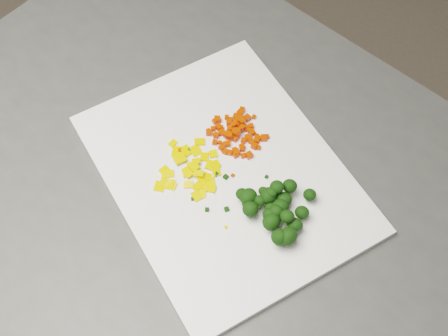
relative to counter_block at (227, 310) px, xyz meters
The scene contains 157 objects.
ground 0.62m from the counter_block, 158.97° to the right, with size 4.00×4.00×0.00m, color #7D6A58.
counter_block is the anchor object (origin of this frame).
cutting_board 0.46m from the counter_block, 127.36° to the left, with size 0.41×0.32×0.01m, color white.
carrot_pile 0.49m from the counter_block, 115.07° to the left, with size 0.09×0.09×0.03m, color red, non-canonical shape.
pepper_pile 0.48m from the counter_block, 165.50° to the left, with size 0.11×0.11×0.01m, color yellow, non-canonical shape.
broccoli_pile 0.49m from the counter_block, 25.87° to the left, with size 0.11×0.11×0.05m, color black, non-canonical shape.
carrot_cube_0 0.48m from the counter_block, 107.97° to the left, with size 0.01×0.01×0.01m, color red.
carrot_cube_1 0.48m from the counter_block, 120.22° to the left, with size 0.01×0.01×0.01m, color red.
carrot_cube_2 0.48m from the counter_block, 109.72° to the left, with size 0.01×0.01×0.01m, color red.
carrot_cube_3 0.48m from the counter_block, 115.30° to the left, with size 0.01×0.01×0.01m, color red.
carrot_cube_4 0.47m from the counter_block, 109.46° to the left, with size 0.01×0.01×0.01m, color red.
carrot_cube_5 0.49m from the counter_block, 120.75° to the left, with size 0.01×0.01×0.01m, color red.
carrot_cube_6 0.49m from the counter_block, 113.40° to the left, with size 0.01×0.01×0.01m, color red.
carrot_cube_7 0.48m from the counter_block, 101.54° to the left, with size 0.01×0.01×0.01m, color red.
carrot_cube_8 0.49m from the counter_block, 115.87° to the left, with size 0.01×0.01×0.01m, color red.
carrot_cube_9 0.49m from the counter_block, 129.53° to the left, with size 0.01×0.01×0.01m, color red.
carrot_cube_10 0.48m from the counter_block, 116.38° to the left, with size 0.01×0.01×0.01m, color red.
carrot_cube_11 0.48m from the counter_block, 100.58° to the left, with size 0.01×0.01×0.01m, color red.
carrot_cube_12 0.48m from the counter_block, 134.63° to the left, with size 0.01×0.01×0.01m, color red.
carrot_cube_13 0.48m from the counter_block, 128.16° to the left, with size 0.01×0.01×0.01m, color red.
carrot_cube_14 0.48m from the counter_block, 113.60° to the left, with size 0.01×0.01×0.01m, color red.
carrot_cube_15 0.48m from the counter_block, 103.93° to the left, with size 0.01×0.01×0.01m, color red.
carrot_cube_16 0.47m from the counter_block, 127.28° to the left, with size 0.01×0.01×0.01m, color red.
carrot_cube_17 0.49m from the counter_block, 116.77° to the left, with size 0.01×0.01×0.01m, color red.
carrot_cube_18 0.48m from the counter_block, 100.41° to the left, with size 0.01×0.01×0.01m, color red.
carrot_cube_19 0.49m from the counter_block, 110.64° to the left, with size 0.01×0.01×0.01m, color red.
carrot_cube_20 0.49m from the counter_block, 115.61° to the left, with size 0.01×0.01×0.01m, color red.
carrot_cube_21 0.48m from the counter_block, 109.72° to the left, with size 0.01×0.01×0.01m, color red.
carrot_cube_22 0.48m from the counter_block, 110.61° to the left, with size 0.01×0.01×0.01m, color red.
carrot_cube_23 0.48m from the counter_block, 95.28° to the left, with size 0.01×0.01×0.01m, color red.
carrot_cube_24 0.49m from the counter_block, 120.97° to the left, with size 0.01×0.01×0.01m, color red.
carrot_cube_25 0.49m from the counter_block, 118.33° to the left, with size 0.01×0.01×0.01m, color red.
carrot_cube_26 0.49m from the counter_block, 116.57° to the left, with size 0.01×0.01×0.01m, color red.
carrot_cube_27 0.48m from the counter_block, 132.02° to the left, with size 0.01×0.01×0.01m, color red.
carrot_cube_28 0.47m from the counter_block, 124.32° to the left, with size 0.01×0.01×0.01m, color red.
carrot_cube_29 0.49m from the counter_block, 122.38° to the left, with size 0.01×0.01×0.01m, color red.
carrot_cube_30 0.48m from the counter_block, 130.00° to the left, with size 0.01×0.01×0.01m, color red.
carrot_cube_31 0.49m from the counter_block, 107.28° to the left, with size 0.01×0.01×0.01m, color red.
carrot_cube_32 0.48m from the counter_block, 105.40° to the left, with size 0.01×0.01×0.01m, color red.
carrot_cube_33 0.49m from the counter_block, 114.29° to the left, with size 0.01×0.01×0.01m, color red.
carrot_cube_34 0.49m from the counter_block, 118.21° to the left, with size 0.01×0.01×0.01m, color red.
carrot_cube_35 0.49m from the counter_block, 115.03° to the left, with size 0.01×0.01×0.01m, color red.
carrot_cube_36 0.49m from the counter_block, 123.82° to the left, with size 0.01×0.01×0.01m, color red.
carrot_cube_37 0.48m from the counter_block, 121.80° to the left, with size 0.01×0.01×0.01m, color red.
carrot_cube_38 0.49m from the counter_block, 115.10° to the left, with size 0.01×0.01×0.01m, color red.
carrot_cube_39 0.49m from the counter_block, 115.45° to the left, with size 0.01×0.01×0.01m, color red.
carrot_cube_40 0.48m from the counter_block, 96.77° to the left, with size 0.01×0.01×0.01m, color red.
carrot_cube_41 0.48m from the counter_block, 106.20° to the left, with size 0.01×0.01×0.01m, color red.
carrot_cube_42 0.48m from the counter_block, 124.42° to the left, with size 0.01×0.01×0.01m, color red.
carrot_cube_43 0.49m from the counter_block, 117.47° to the left, with size 0.01×0.01×0.01m, color red.
carrot_cube_44 0.49m from the counter_block, 116.15° to the left, with size 0.01×0.01×0.01m, color red.
carrot_cube_45 0.48m from the counter_block, 109.29° to the left, with size 0.01×0.01×0.01m, color red.
carrot_cube_46 0.47m from the counter_block, 113.68° to the left, with size 0.01×0.01×0.01m, color red.
carrot_cube_47 0.49m from the counter_block, 119.93° to the left, with size 0.01×0.01×0.01m, color red.
carrot_cube_48 0.48m from the counter_block, 134.66° to the left, with size 0.01×0.01×0.01m, color red.
carrot_cube_49 0.47m from the counter_block, 101.39° to the left, with size 0.01×0.01×0.01m, color red.
carrot_cube_50 0.48m from the counter_block, 117.78° to the left, with size 0.01×0.01×0.01m, color red.
carrot_cube_51 0.49m from the counter_block, 128.39° to the left, with size 0.01×0.01×0.01m, color red.
carrot_cube_52 0.48m from the counter_block, 126.28° to the left, with size 0.01×0.01×0.01m, color red.
carrot_cube_53 0.49m from the counter_block, 120.78° to the left, with size 0.01×0.01×0.01m, color red.
carrot_cube_54 0.49m from the counter_block, 114.98° to the left, with size 0.01×0.01×0.01m, color red.
carrot_cube_55 0.47m from the counter_block, 115.39° to the left, with size 0.01×0.01×0.01m, color red.
carrot_cube_56 0.48m from the counter_block, 106.80° to the left, with size 0.01×0.01×0.01m, color red.
carrot_cube_57 0.49m from the counter_block, 107.20° to the left, with size 0.01×0.01×0.01m, color red.
carrot_cube_58 0.49m from the counter_block, 115.59° to the left, with size 0.01×0.01×0.01m, color red.
carrot_cube_59 0.48m from the counter_block, 126.17° to the left, with size 0.01×0.01×0.01m, color red.
carrot_cube_60 0.47m from the counter_block, 114.26° to the left, with size 0.01×0.01×0.01m, color red.
carrot_cube_61 0.49m from the counter_block, 112.44° to the left, with size 0.01×0.01×0.01m, color red.
carrot_cube_62 0.48m from the counter_block, 130.79° to the left, with size 0.01×0.01×0.01m, color red.
carrot_cube_63 0.49m from the counter_block, 127.72° to the left, with size 0.01×0.01×0.01m, color red.
carrot_cube_64 0.49m from the counter_block, 117.48° to the left, with size 0.01×0.01×0.01m, color red.
carrot_cube_65 0.49m from the counter_block, 114.53° to the left, with size 0.01×0.01×0.01m, color red.
carrot_cube_66 0.49m from the counter_block, 121.33° to the left, with size 0.01×0.01×0.01m, color red.
carrot_cube_67 0.47m from the counter_block, 120.03° to the left, with size 0.01×0.01×0.01m, color red.
carrot_cube_68 0.48m from the counter_block, 108.16° to the left, with size 0.01×0.01×0.01m, color red.
carrot_cube_69 0.48m from the counter_block, 131.45° to the left, with size 0.01×0.01×0.01m, color red.
carrot_cube_70 0.48m from the counter_block, 96.74° to the left, with size 0.01×0.01×0.01m, color red.
carrot_cube_71 0.47m from the counter_block, 115.65° to the left, with size 0.01×0.01×0.01m, color red.
carrot_cube_72 0.48m from the counter_block, 127.56° to the left, with size 0.01×0.01×0.01m, color red.
carrot_cube_73 0.47m from the counter_block, 115.39° to the left, with size 0.01×0.01×0.01m, color red.
carrot_cube_74 0.48m from the counter_block, 100.20° to the left, with size 0.01×0.01×0.01m, color red.
carrot_cube_75 0.47m from the counter_block, 106.80° to the left, with size 0.01×0.01×0.01m, color red.
pepper_chunk_0 0.48m from the counter_block, 154.64° to the left, with size 0.01×0.01×0.00m, color yellow.
pepper_chunk_1 0.48m from the counter_block, 160.79° to the left, with size 0.02×0.02×0.00m, color yellow.
pepper_chunk_2 0.47m from the counter_block, 142.21° to the left, with size 0.02×0.01×0.00m, color yellow.
pepper_chunk_3 0.47m from the counter_block, 153.39° to the left, with size 0.01×0.01×0.00m, color yellow.
pepper_chunk_4 0.47m from the counter_block, 158.95° to the left, with size 0.02×0.01×0.00m, color yellow.
pepper_chunk_5 0.47m from the counter_block, behind, with size 0.01×0.01×0.00m, color yellow.
pepper_chunk_6 0.47m from the counter_block, 160.60° to the left, with size 0.01×0.01×0.00m, color yellow.
pepper_chunk_7 0.47m from the counter_block, 137.92° to the left, with size 0.02×0.01×0.00m, color yellow.
pepper_chunk_8 0.47m from the counter_block, behind, with size 0.02×0.01×0.00m, color yellow.
pepper_chunk_9 0.46m from the counter_block, 164.87° to the left, with size 0.02×0.02×0.00m, color yellow.
pepper_chunk_10 0.47m from the counter_block, behind, with size 0.02×0.02×0.00m, color yellow.
pepper_chunk_11 0.46m from the counter_block, behind, with size 0.02×0.01×0.00m, color yellow.
pepper_chunk_12 0.47m from the counter_block, 138.42° to the left, with size 0.01×0.01×0.00m, color yellow.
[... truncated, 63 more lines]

